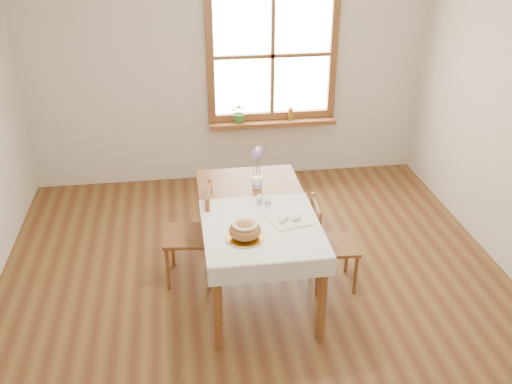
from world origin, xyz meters
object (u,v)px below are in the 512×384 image
chair_right (334,244)px  bread_plate (245,237)px  flower_vase (257,183)px  chair_left (189,234)px  dining_table (256,217)px

chair_right → bread_plate: size_ratio=2.90×
flower_vase → chair_left: bearing=-163.9°
bread_plate → flower_vase: 0.85m
dining_table → flower_vase: (0.06, 0.36, 0.13)m
dining_table → bread_plate: (-0.15, -0.46, 0.10)m
chair_left → chair_right: 1.24m
chair_right → bread_plate: (-0.80, -0.36, 0.36)m
dining_table → flower_vase: bearing=80.1°
dining_table → chair_right: size_ratio=1.96×
chair_right → dining_table: bearing=85.5°
dining_table → chair_right: 0.71m
chair_left → chair_right: (1.21, -0.28, -0.03)m
dining_table → bread_plate: 0.49m
chair_right → bread_plate: chair_right is taller
dining_table → chair_left: 0.63m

